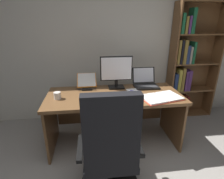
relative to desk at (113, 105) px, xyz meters
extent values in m
cube|color=beige|center=(0.07, 0.81, 0.72)|extent=(4.99, 0.12, 2.52)
cube|color=brown|center=(0.00, -0.08, 0.18)|extent=(1.76, 0.76, 0.04)
cube|color=brown|center=(-0.84, -0.08, -0.19)|extent=(0.03, 0.70, 0.70)
cube|color=brown|center=(0.84, -0.08, -0.19)|extent=(0.03, 0.70, 0.70)
cube|color=brown|center=(0.00, 0.27, -0.16)|extent=(1.64, 0.03, 0.49)
cube|color=brown|center=(1.08, 0.60, 0.42)|extent=(0.02, 0.27, 1.93)
cube|color=brown|center=(1.87, 0.60, 0.42)|extent=(0.02, 0.27, 1.93)
cube|color=brown|center=(1.48, 0.73, 0.42)|extent=(0.82, 0.01, 1.93)
cube|color=brown|center=(1.48, 0.60, -0.53)|extent=(0.77, 0.25, 0.02)
cube|color=gray|center=(1.13, 0.57, -0.35)|extent=(0.05, 0.19, 0.35)
cube|color=black|center=(1.20, 0.57, -0.38)|extent=(0.05, 0.18, 0.29)
cube|color=black|center=(1.25, 0.56, -0.34)|extent=(0.03, 0.16, 0.36)
cube|color=#512D66|center=(1.31, 0.56, -0.40)|extent=(0.06, 0.16, 0.25)
cube|color=black|center=(1.36, 0.57, -0.38)|extent=(0.03, 0.18, 0.29)
cube|color=maroon|center=(1.41, 0.56, -0.34)|extent=(0.05, 0.16, 0.36)
cube|color=brown|center=(1.48, 0.60, -0.06)|extent=(0.77, 0.25, 0.02)
cube|color=navy|center=(1.14, 0.58, 0.11)|extent=(0.06, 0.21, 0.31)
cube|color=gold|center=(1.21, 0.57, 0.14)|extent=(0.06, 0.18, 0.38)
cube|color=olive|center=(1.27, 0.57, 0.16)|extent=(0.05, 0.18, 0.40)
cube|color=#512D66|center=(1.33, 0.56, 0.13)|extent=(0.04, 0.17, 0.35)
cube|color=#512D66|center=(1.38, 0.56, 0.14)|extent=(0.06, 0.17, 0.36)
cube|color=brown|center=(1.48, 0.60, 0.42)|extent=(0.77, 0.25, 0.02)
cube|color=olive|center=(1.13, 0.58, 0.62)|extent=(0.04, 0.21, 0.38)
cube|color=black|center=(1.18, 0.57, 0.62)|extent=(0.04, 0.18, 0.38)
cube|color=olive|center=(1.23, 0.57, 0.62)|extent=(0.05, 0.19, 0.38)
cube|color=navy|center=(1.29, 0.57, 0.58)|extent=(0.05, 0.19, 0.30)
cube|color=gray|center=(1.34, 0.56, 0.57)|extent=(0.03, 0.16, 0.28)
cube|color=#195633|center=(1.39, 0.56, 0.61)|extent=(0.04, 0.17, 0.35)
cube|color=brown|center=(1.48, 0.60, 0.90)|extent=(0.77, 0.25, 0.02)
cube|color=#195633|center=(1.13, 0.58, 1.06)|extent=(0.05, 0.21, 0.30)
cube|color=olive|center=(1.19, 0.56, 1.04)|extent=(0.04, 0.17, 0.26)
cube|color=#512D66|center=(1.24, 0.56, 1.04)|extent=(0.03, 0.16, 0.26)
cube|color=#195633|center=(1.30, 0.56, 1.10)|extent=(0.05, 0.16, 0.38)
cube|color=brown|center=(1.48, 0.60, 1.38)|extent=(0.77, 0.25, 0.02)
cylinder|color=black|center=(-0.15, -0.81, -0.34)|extent=(0.06, 0.06, 0.30)
cube|color=black|center=(-0.15, -0.81, -0.16)|extent=(0.50, 0.48, 0.07)
cube|color=black|center=(-0.15, -1.01, 0.23)|extent=(0.48, 0.10, 0.71)
cube|color=black|center=(-0.43, -0.80, -0.03)|extent=(0.05, 0.38, 0.04)
cube|color=black|center=(0.13, -0.81, -0.03)|extent=(0.05, 0.38, 0.04)
cube|color=black|center=(0.06, 0.17, 0.21)|extent=(0.22, 0.16, 0.02)
cylinder|color=black|center=(0.06, 0.17, 0.26)|extent=(0.04, 0.04, 0.09)
cube|color=black|center=(0.06, 0.18, 0.48)|extent=(0.45, 0.02, 0.34)
cube|color=white|center=(0.06, 0.16, 0.48)|extent=(0.42, 0.00, 0.31)
cube|color=black|center=(0.50, 0.13, 0.21)|extent=(0.34, 0.25, 0.02)
cube|color=#2D2D30|center=(0.50, 0.11, 0.22)|extent=(0.29, 0.14, 0.00)
cube|color=black|center=(0.50, 0.29, 0.33)|extent=(0.34, 0.08, 0.23)
cube|color=white|center=(0.50, 0.29, 0.34)|extent=(0.31, 0.07, 0.20)
cube|color=black|center=(0.06, -0.23, 0.21)|extent=(0.42, 0.15, 0.02)
ellipsoid|color=black|center=(-0.24, -0.23, 0.22)|extent=(0.06, 0.10, 0.04)
cube|color=black|center=(-0.35, 0.15, 0.20)|extent=(0.14, 0.12, 0.01)
cube|color=black|center=(-0.35, 0.10, 0.22)|extent=(0.25, 0.01, 0.01)
cube|color=orange|center=(-0.35, 0.26, 0.30)|extent=(0.28, 0.22, 0.16)
cube|color=white|center=(-0.35, 0.25, 0.31)|extent=(0.25, 0.20, 0.14)
cube|color=#DB422D|center=(0.44, -0.31, 0.20)|extent=(0.31, 0.36, 0.01)
cube|color=#DB422D|center=(0.68, -0.25, 0.20)|extent=(0.31, 0.36, 0.01)
cube|color=white|center=(0.44, -0.31, 0.21)|extent=(0.29, 0.34, 0.02)
cube|color=white|center=(0.68, -0.25, 0.21)|extent=(0.29, 0.34, 0.02)
cylinder|color=#B7B7BC|center=(0.56, -0.28, 0.21)|extent=(0.08, 0.28, 0.02)
cube|color=white|center=(0.27, -0.03, 0.20)|extent=(0.18, 0.23, 0.01)
cylinder|color=navy|center=(0.29, -0.03, 0.21)|extent=(0.13, 0.06, 0.01)
cylinder|color=silver|center=(-0.71, -0.13, 0.24)|extent=(0.09, 0.09, 0.09)
camera|label=1|loc=(-0.31, -2.24, 1.10)|focal=28.93mm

